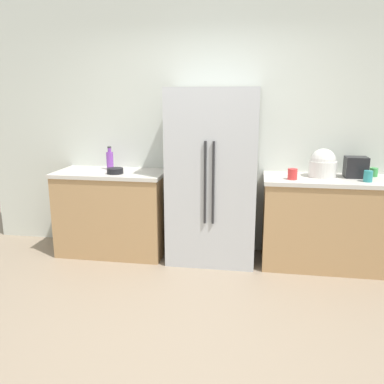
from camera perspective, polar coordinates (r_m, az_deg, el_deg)
ground_plane at (r=3.20m, az=-2.06°, el=-19.08°), size 10.56×10.56×0.00m
kitchen_back_panel at (r=4.47m, az=2.34°, el=11.15°), size 5.28×0.10×3.09m
counter_left at (r=4.54m, az=-11.36°, el=-2.86°), size 1.20×0.63×0.94m
counter_right at (r=4.33m, az=19.03°, el=-4.15°), size 1.35×0.63×0.94m
refrigerator at (r=4.17m, az=3.01°, el=2.18°), size 0.92×0.63×1.82m
toaster at (r=4.32m, az=22.55°, el=3.32°), size 0.22×0.18×0.21m
rice_cooker at (r=4.24m, az=18.34°, el=3.80°), size 0.28×0.28×0.29m
bottle_a at (r=4.55m, az=-11.76°, el=4.56°), size 0.08×0.08×0.26m
cup_a at (r=4.03m, az=14.29°, el=2.52°), size 0.09×0.09×0.11m
cup_b at (r=4.16m, az=24.05°, el=2.09°), size 0.08×0.08×0.11m
cup_c at (r=4.47m, az=24.71°, el=2.61°), size 0.08×0.08×0.09m
bowl_a at (r=4.29m, az=-11.03°, el=3.01°), size 0.17×0.17×0.06m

